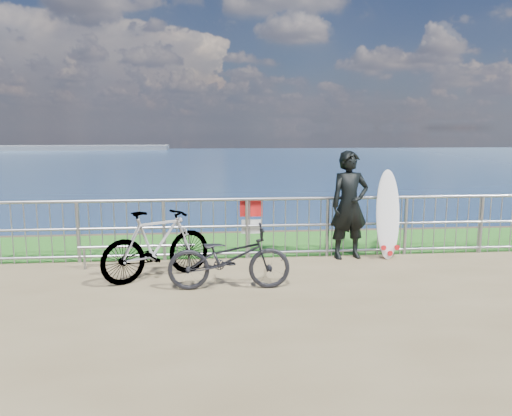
{
  "coord_description": "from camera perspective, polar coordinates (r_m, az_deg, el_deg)",
  "views": [
    {
      "loc": [
        -1.19,
        -7.32,
        2.38
      ],
      "look_at": [
        -0.37,
        1.2,
        1.0
      ],
      "focal_mm": 35.0,
      "sensor_mm": 36.0,
      "label": 1
    }
  ],
  "objects": [
    {
      "name": "bicycle_near",
      "position": [
        7.43,
        -3.1,
        -5.7
      ],
      "size": [
        1.82,
        0.66,
        0.95
      ],
      "primitive_type": "imported",
      "rotation": [
        0.0,
        0.0,
        1.55
      ],
      "color": "black",
      "rests_on": "ground"
    },
    {
      "name": "surfer",
      "position": [
        9.24,
        10.63,
        0.33
      ],
      "size": [
        0.78,
        0.57,
        1.97
      ],
      "primitive_type": "imported",
      "rotation": [
        0.0,
        0.0,
        0.14
      ],
      "color": "black",
      "rests_on": "ground"
    },
    {
      "name": "bicycle_far",
      "position": [
        8.05,
        -11.24,
        -4.12
      ],
      "size": [
        1.86,
        1.4,
        1.11
      ],
      "primitive_type": "imported",
      "rotation": [
        0.0,
        0.0,
        2.11
      ],
      "color": "black",
      "rests_on": "ground"
    },
    {
      "name": "railing",
      "position": [
        9.18,
        2.16,
        -2.16
      ],
      "size": [
        10.06,
        0.1,
        1.13
      ],
      "color": "gray",
      "rests_on": "ground"
    },
    {
      "name": "grass_strip",
      "position": [
        10.36,
        1.26,
        -4.07
      ],
      "size": [
        120.0,
        120.0,
        0.0
      ],
      "primitive_type": "plane",
      "color": "#20641B",
      "rests_on": "ground"
    },
    {
      "name": "bike_rack",
      "position": [
        8.78,
        -13.45,
        -4.56
      ],
      "size": [
        1.96,
        0.05,
        0.41
      ],
      "color": "gray",
      "rests_on": "ground"
    },
    {
      "name": "seascape",
      "position": [
        160.68,
        -20.95,
        6.25
      ],
      "size": [
        260.0,
        260.0,
        5.0
      ],
      "color": "brown",
      "rests_on": "ground"
    },
    {
      "name": "surfboard",
      "position": [
        9.46,
        14.83,
        -1.05
      ],
      "size": [
        0.48,
        0.43,
        1.64
      ],
      "color": "silver",
      "rests_on": "ground"
    }
  ]
}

